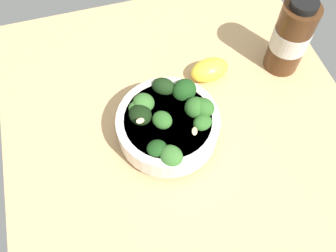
# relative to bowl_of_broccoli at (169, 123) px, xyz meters

# --- Properties ---
(ground_plane) EXTENTS (0.69, 0.69, 0.04)m
(ground_plane) POSITION_rel_bowl_of_broccoli_xyz_m (-0.05, 0.03, -0.06)
(ground_plane) COLOR tan
(bowl_of_broccoli) EXTENTS (0.20, 0.19, 0.10)m
(bowl_of_broccoli) POSITION_rel_bowl_of_broccoli_xyz_m (0.00, 0.00, 0.00)
(bowl_of_broccoli) COLOR silver
(bowl_of_broccoli) RESTS_ON ground_plane
(lemon_wedge) EXTENTS (0.06, 0.09, 0.04)m
(lemon_wedge) POSITION_rel_bowl_of_broccoli_xyz_m (-0.12, 0.12, -0.02)
(lemon_wedge) COLOR yellow
(lemon_wedge) RESTS_ON ground_plane
(bottle_tall) EXTENTS (0.08, 0.08, 0.17)m
(bottle_tall) POSITION_rel_bowl_of_broccoli_xyz_m (-0.10, 0.29, 0.04)
(bottle_tall) COLOR #472814
(bottle_tall) RESTS_ON ground_plane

